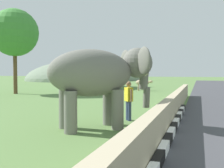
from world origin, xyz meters
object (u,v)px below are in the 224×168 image
object	(u,v)px
cow_mid	(91,86)
elephant	(100,74)
person_handler	(129,99)
cow_near	(143,83)
bus_teal	(105,72)

from	to	relation	value
cow_mid	elephant	bearing A→B (deg)	-155.62
person_handler	cow_mid	world-z (taller)	person_handler
cow_near	cow_mid	xyz separation A→B (m)	(-7.42, 3.03, 0.00)
bus_teal	cow_near	distance (m)	6.90
person_handler	bus_teal	world-z (taller)	bus_teal
cow_near	cow_mid	size ratio (longest dim) A/B	1.00
elephant	cow_near	size ratio (longest dim) A/B	2.07
elephant	bus_teal	world-z (taller)	bus_teal
elephant	cow_mid	bearing A→B (deg)	24.38
elephant	person_handler	bearing A→B (deg)	-18.88
bus_teal	cow_near	size ratio (longest dim) A/B	4.62
elephant	cow_mid	xyz separation A→B (m)	(12.21, 5.53, -1.09)
person_handler	cow_mid	size ratio (longest dim) A/B	0.88
cow_near	cow_mid	distance (m)	8.02
person_handler	bus_teal	distance (m)	23.27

